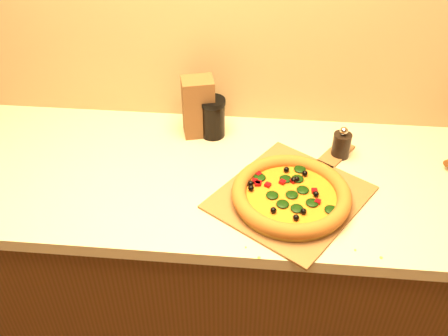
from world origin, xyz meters
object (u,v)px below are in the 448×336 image
at_px(pizza, 291,195).
at_px(pepper_grinder, 341,144).
at_px(pizza_peel, 293,194).
at_px(dark_jar, 213,117).

bearing_deg(pizza, pepper_grinder, 56.20).
height_order(pizza_peel, pepper_grinder, pepper_grinder).
bearing_deg(dark_jar, pizza_peel, -46.97).
bearing_deg(pizza_peel, pizza, -71.29).
distance_m(pizza_peel, dark_jar, 0.40).
bearing_deg(pepper_grinder, dark_jar, 169.22).
height_order(pizza_peel, pizza, pizza).
height_order(pizza, pepper_grinder, pepper_grinder).
xyz_separation_m(pizza, pepper_grinder, (0.16, 0.24, 0.01)).
relative_size(pizza_peel, pepper_grinder, 5.20).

